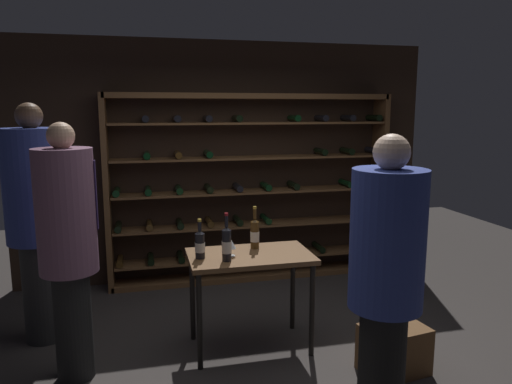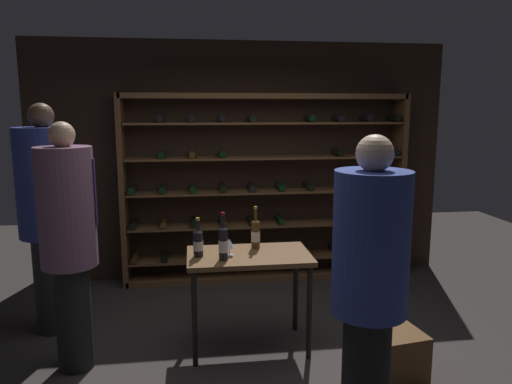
# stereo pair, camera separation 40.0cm
# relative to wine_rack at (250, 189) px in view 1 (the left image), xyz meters

# --- Properties ---
(ground_plane) EXTENTS (10.10, 10.10, 0.00)m
(ground_plane) POSITION_rel_wine_rack_xyz_m (-0.24, -1.84, -1.08)
(ground_plane) COLOR #383330
(back_wall) EXTENTS (4.88, 0.10, 2.78)m
(back_wall) POSITION_rel_wine_rack_xyz_m (-0.24, 0.21, 0.31)
(back_wall) COLOR #332319
(back_wall) RESTS_ON ground
(wine_rack) EXTENTS (3.31, 0.32, 2.18)m
(wine_rack) POSITION_rel_wine_rack_xyz_m (0.00, 0.00, 0.00)
(wine_rack) COLOR brown
(wine_rack) RESTS_ON ground
(tasting_table) EXTENTS (1.02, 0.61, 0.82)m
(tasting_table) POSITION_rel_wine_rack_xyz_m (-0.39, -1.68, -0.35)
(tasting_table) COLOR brown
(tasting_table) RESTS_ON ground
(person_host_in_suit) EXTENTS (0.50, 0.50, 2.06)m
(person_host_in_suit) POSITION_rel_wine_rack_xyz_m (-2.11, -1.11, 0.06)
(person_host_in_suit) COLOR #292929
(person_host_in_suit) RESTS_ON ground
(person_guest_plum_blouse) EXTENTS (0.45, 0.45, 1.87)m
(person_guest_plum_blouse) POSITION_rel_wine_rack_xyz_m (0.20, -2.87, -0.05)
(person_guest_plum_blouse) COLOR black
(person_guest_plum_blouse) RESTS_ON ground
(person_bystander_red_print) EXTENTS (0.43, 0.42, 1.92)m
(person_bystander_red_print) POSITION_rel_wine_rack_xyz_m (-1.77, -1.83, -0.01)
(person_bystander_red_print) COLOR black
(person_bystander_red_print) RESTS_ON ground
(wine_crate) EXTENTS (0.53, 0.41, 0.37)m
(wine_crate) POSITION_rel_wine_rack_xyz_m (0.60, -2.33, -0.89)
(wine_crate) COLOR brown
(wine_crate) RESTS_ON ground
(wine_bottle_red_label) EXTENTS (0.08, 0.08, 0.37)m
(wine_bottle_red_label) POSITION_rel_wine_rack_xyz_m (-0.31, -1.53, -0.12)
(wine_bottle_red_label) COLOR #4C3314
(wine_bottle_red_label) RESTS_ON tasting_table
(wine_bottle_amber_reserve) EXTENTS (0.08, 0.08, 0.32)m
(wine_bottle_amber_reserve) POSITION_rel_wine_rack_xyz_m (-0.80, -1.70, -0.14)
(wine_bottle_amber_reserve) COLOR black
(wine_bottle_amber_reserve) RESTS_ON tasting_table
(wine_bottle_green_slim) EXTENTS (0.08, 0.08, 0.39)m
(wine_bottle_green_slim) POSITION_rel_wine_rack_xyz_m (-0.61, -1.82, -0.11)
(wine_bottle_green_slim) COLOR black
(wine_bottle_green_slim) RESTS_ON tasting_table
(wine_glass_stemmed_center) EXTENTS (0.08, 0.08, 0.14)m
(wine_glass_stemmed_center) POSITION_rel_wine_rack_xyz_m (-0.55, -1.70, -0.16)
(wine_glass_stemmed_center) COLOR silver
(wine_glass_stemmed_center) RESTS_ON tasting_table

